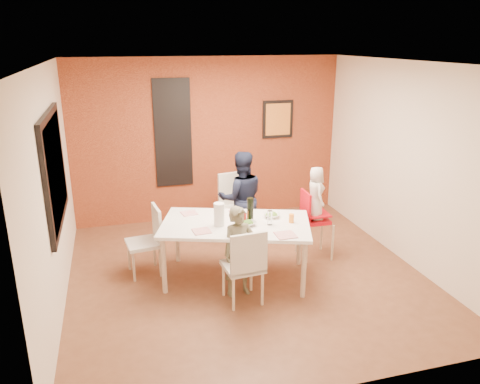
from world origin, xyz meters
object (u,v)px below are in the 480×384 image
object	(u,v)px
chair_far	(236,202)
toddler	(316,193)
wine_bottle	(250,210)
chair_left	(149,237)
chair_near	(245,263)
high_chair	(313,218)
child_near	(239,252)
child_far	(241,198)
paper_towel_roll	(219,215)
dining_table	(236,228)

from	to	relation	value
chair_far	toddler	distance (m)	1.37
toddler	wine_bottle	size ratio (longest dim) A/B	2.38
chair_left	chair_far	bearing A→B (deg)	114.25
chair_near	wine_bottle	bearing A→B (deg)	-115.97
high_chair	child_near	world-z (taller)	child_near
chair_near	toddler	xyz separation A→B (m)	(1.28, 0.95, 0.43)
chair_near	chair_left	distance (m)	1.47
child_far	paper_towel_roll	size ratio (longest dim) A/B	4.89
chair_left	child_near	world-z (taller)	child_near
paper_towel_roll	chair_far	bearing A→B (deg)	66.91
dining_table	toddler	size ratio (longest dim) A/B	2.79
chair_far	high_chair	size ratio (longest dim) A/B	1.03
dining_table	chair_far	bearing A→B (deg)	74.94
chair_far	child_far	bearing A→B (deg)	-96.81
chair_near	child_near	xyz separation A→B (m)	(-0.01, 0.24, 0.04)
dining_table	child_near	bearing A→B (deg)	-99.29
dining_table	wine_bottle	distance (m)	0.29
toddler	wine_bottle	bearing A→B (deg)	109.03
chair_left	wine_bottle	bearing A→B (deg)	62.82
wine_bottle	chair_far	bearing A→B (deg)	82.99
chair_near	child_far	size ratio (longest dim) A/B	0.66
high_chair	wine_bottle	world-z (taller)	wine_bottle
chair_far	wine_bottle	xyz separation A→B (m)	(-0.16, -1.30, 0.36)
child_near	dining_table	bearing A→B (deg)	71.77
child_far	wine_bottle	distance (m)	1.08
child_near	chair_far	bearing A→B (deg)	67.33
chair_far	paper_towel_roll	distance (m)	1.48
chair_left	child_near	distance (m)	1.30
chair_left	toddler	distance (m)	2.31
chair_far	child_far	size ratio (longest dim) A/B	0.71
child_near	wine_bottle	bearing A→B (deg)	48.19
paper_towel_roll	toddler	bearing A→B (deg)	13.54
chair_far	paper_towel_roll	xyz separation A→B (m)	(-0.57, -1.33, 0.35)
chair_far	child_near	bearing A→B (deg)	-114.38
chair_far	chair_left	world-z (taller)	chair_far
chair_left	child_near	size ratio (longest dim) A/B	0.81
wine_bottle	dining_table	bearing A→B (deg)	178.57
high_chair	child_near	bearing A→B (deg)	121.15
chair_far	chair_left	bearing A→B (deg)	-159.44
chair_far	high_chair	xyz separation A→B (m)	(0.85, -0.98, 0.02)
child_far	wine_bottle	world-z (taller)	child_far
dining_table	child_near	distance (m)	0.43
chair_left	high_chair	bearing A→B (deg)	79.59
dining_table	chair_far	world-z (taller)	chair_far
child_far	wine_bottle	xyz separation A→B (m)	(-0.18, -1.05, 0.21)
wine_bottle	paper_towel_roll	xyz separation A→B (m)	(-0.41, -0.03, -0.01)
child_near	child_far	size ratio (longest dim) A/B	0.79
chair_near	wine_bottle	size ratio (longest dim) A/B	3.00
high_chair	child_far	distance (m)	1.11
dining_table	wine_bottle	bearing A→B (deg)	-1.43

